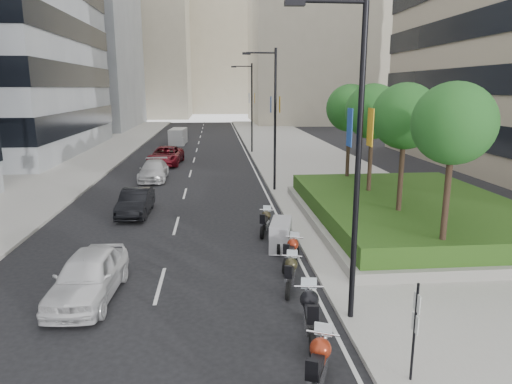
{
  "coord_description": "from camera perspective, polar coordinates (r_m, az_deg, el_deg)",
  "views": [
    {
      "loc": [
        0.48,
        -10.79,
        6.62
      ],
      "look_at": [
        2.3,
        9.3,
        2.0
      ],
      "focal_mm": 32.0,
      "sensor_mm": 36.0,
      "label": 1
    }
  ],
  "objects": [
    {
      "name": "car_a",
      "position": [
        15.74,
        -20.22,
        -9.8
      ],
      "size": [
        2.04,
        4.55,
        1.52
      ],
      "primitive_type": "imported",
      "rotation": [
        0.0,
        0.0,
        -0.05
      ],
      "color": "silver",
      "rests_on": "ground"
    },
    {
      "name": "delivery_van",
      "position": [
        55.75,
        -9.73,
        6.79
      ],
      "size": [
        2.0,
        4.53,
        1.85
      ],
      "rotation": [
        0.0,
        0.0,
        -0.08
      ],
      "color": "#B2B2B4",
      "rests_on": "ground"
    },
    {
      "name": "car_c",
      "position": [
        34.34,
        -12.67,
        2.65
      ],
      "size": [
        2.03,
        4.83,
        1.39
      ],
      "primitive_type": "imported",
      "rotation": [
        0.0,
        0.0,
        0.02
      ],
      "color": "#B5B4B6",
      "rests_on": "ground"
    },
    {
      "name": "motorcycle_4",
      "position": [
        17.43,
        4.44,
        -7.53
      ],
      "size": [
        1.01,
        1.91,
        1.02
      ],
      "rotation": [
        0.0,
        0.0,
        1.14
      ],
      "color": "black",
      "rests_on": "ground"
    },
    {
      "name": "motorcycle_1",
      "position": [
        10.89,
        7.78,
        -20.73
      ],
      "size": [
        1.09,
        2.17,
        1.14
      ],
      "rotation": [
        0.0,
        0.0,
        1.17
      ],
      "color": "black",
      "rests_on": "ground"
    },
    {
      "name": "sidewalk_left",
      "position": [
        43.16,
        -21.96,
        3.24
      ],
      "size": [
        8.0,
        100.0,
        0.15
      ],
      "primitive_type": "cube",
      "color": "#9E9B93",
      "rests_on": "ground"
    },
    {
      "name": "building_cream_left",
      "position": [
        112.8,
        -15.34,
        17.74
      ],
      "size": [
        26.0,
        24.0,
        34.0
      ],
      "primitive_type": "cube",
      "color": "#B7AD93",
      "rests_on": "ground"
    },
    {
      "name": "tree_2",
      "position": [
        24.19,
        14.4,
        9.67
      ],
      "size": [
        2.8,
        2.8,
        6.3
      ],
      "color": "#332319",
      "rests_on": "planter"
    },
    {
      "name": "planter",
      "position": [
        23.71,
        18.74,
        -3.13
      ],
      "size": [
        10.0,
        14.0,
        0.4
      ],
      "primitive_type": "cube",
      "color": "gray",
      "rests_on": "sidewalk_right"
    },
    {
      "name": "building_cream_right",
      "position": [
        94.0,
        8.6,
        19.72
      ],
      "size": [
        28.0,
        24.0,
        36.0
      ],
      "primitive_type": "cube",
      "color": "#B7AD93",
      "rests_on": "ground"
    },
    {
      "name": "parking_sign",
      "position": [
        11.08,
        19.23,
        -15.67
      ],
      "size": [
        0.06,
        0.32,
        2.5
      ],
      "color": "black",
      "rests_on": "ground"
    },
    {
      "name": "lamp_post_1",
      "position": [
        29.07,
        2.1,
        9.83
      ],
      "size": [
        2.34,
        0.45,
        9.0
      ],
      "color": "black",
      "rests_on": "ground"
    },
    {
      "name": "sidewalk_right",
      "position": [
        42.18,
        6.55,
        3.89
      ],
      "size": [
        10.0,
        100.0,
        0.15
      ],
      "primitive_type": "cube",
      "color": "#9E9B93",
      "rests_on": "ground"
    },
    {
      "name": "motorcycle_6",
      "position": [
        21.17,
        1.16,
        -3.77
      ],
      "size": [
        0.82,
        2.01,
        1.03
      ],
      "rotation": [
        0.0,
        0.0,
        1.29
      ],
      "color": "black",
      "rests_on": "ground"
    },
    {
      "name": "building_grey_far",
      "position": [
        84.83,
        -23.06,
        17.59
      ],
      "size": [
        22.0,
        26.0,
        30.0
      ],
      "primitive_type": "cube",
      "color": "gray",
      "rests_on": "ground"
    },
    {
      "name": "tree_0",
      "position": [
        16.87,
        23.46,
        7.79
      ],
      "size": [
        2.8,
        2.8,
        6.3
      ],
      "color": "#332319",
      "rests_on": "planter"
    },
    {
      "name": "car_b",
      "position": [
        25.08,
        -14.82,
        -1.24
      ],
      "size": [
        1.54,
        4.17,
        1.36
      ],
      "primitive_type": "imported",
      "rotation": [
        0.0,
        0.0,
        -0.02
      ],
      "color": "black",
      "rests_on": "ground"
    },
    {
      "name": "tree_3",
      "position": [
        27.99,
        11.66,
        10.19
      ],
      "size": [
        2.8,
        2.8,
        6.3
      ],
      "color": "#332319",
      "rests_on": "planter"
    },
    {
      "name": "motorcycle_2",
      "position": [
        12.84,
        6.76,
        -14.9
      ],
      "size": [
        0.82,
        2.45,
        1.22
      ],
      "rotation": [
        0.0,
        0.0,
        1.44
      ],
      "color": "black",
      "rests_on": "ground"
    },
    {
      "name": "motorcycle_3",
      "position": [
        15.53,
        4.32,
        -10.16
      ],
      "size": [
        0.8,
        2.02,
        1.03
      ],
      "rotation": [
        0.0,
        0.0,
        1.3
      ],
      "color": "black",
      "rests_on": "ground"
    },
    {
      "name": "lamp_post_2",
      "position": [
        46.96,
        -0.72,
        11.0
      ],
      "size": [
        2.34,
        0.45,
        9.0
      ],
      "color": "black",
      "rests_on": "ground"
    },
    {
      "name": "tree_1",
      "position": [
        20.47,
        18.13,
        8.92
      ],
      "size": [
        2.8,
        2.8,
        6.3
      ],
      "color": "#332319",
      "rests_on": "planter"
    },
    {
      "name": "lane_centre",
      "position": [
        41.37,
        -7.87,
        3.58
      ],
      "size": [
        0.12,
        100.0,
        0.01
      ],
      "primitive_type": "cube",
      "color": "silver",
      "rests_on": "ground"
    },
    {
      "name": "motorcycle_5",
      "position": [
        19.25,
        3.11,
        -5.36
      ],
      "size": [
        1.22,
        2.09,
        1.19
      ],
      "rotation": [
        0.0,
        0.0,
        1.34
      ],
      "color": "black",
      "rests_on": "ground"
    },
    {
      "name": "hedge",
      "position": [
        23.56,
        18.84,
        -1.73
      ],
      "size": [
        9.4,
        13.4,
        0.8
      ],
      "primitive_type": "cube",
      "color": "#1C4112",
      "rests_on": "planter"
    },
    {
      "name": "lane_edge",
      "position": [
        41.45,
        -0.66,
        3.72
      ],
      "size": [
        0.12,
        100.0,
        0.01
      ],
      "primitive_type": "cube",
      "color": "silver",
      "rests_on": "ground"
    },
    {
      "name": "building_cream_centre",
      "position": [
        131.39,
        -4.74,
        18.26
      ],
      "size": [
        30.0,
        24.0,
        38.0
      ],
      "primitive_type": "cube",
      "color": "#B7AD93",
      "rests_on": "ground"
    },
    {
      "name": "ground",
      "position": [
        12.67,
        -6.93,
        -18.7
      ],
      "size": [
        160.0,
        160.0,
        0.0
      ],
      "primitive_type": "plane",
      "color": "black",
      "rests_on": "ground"
    },
    {
      "name": "car_d",
      "position": [
        41.08,
        -11.21,
        4.49
      ],
      "size": [
        3.02,
        5.84,
        1.57
      ],
      "primitive_type": "imported",
      "rotation": [
        0.0,
        0.0,
        -0.07
      ],
      "color": "#600B15",
      "rests_on": "ground"
    },
    {
      "name": "lamp_post_0",
      "position": [
        12.45,
        12.06,
        5.44
      ],
      "size": [
        2.34,
        0.45,
        9.0
      ],
      "color": "black",
      "rests_on": "ground"
    }
  ]
}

